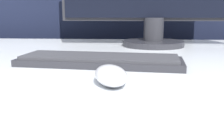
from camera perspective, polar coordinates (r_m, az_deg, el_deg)
name	(u,v)px	position (r m, az deg, el deg)	size (l,w,h in m)	color
partition_panel	(137,67)	(1.41, 5.37, 0.65)	(5.00, 0.03, 1.18)	black
computer_mouse_near	(111,75)	(0.47, -0.26, -1.10)	(0.08, 0.12, 0.03)	white
keyboard	(100,60)	(0.64, -2.65, 2.16)	(0.41, 0.17, 0.02)	#28282D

